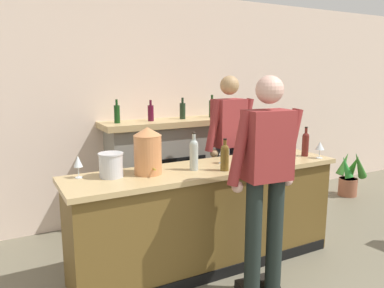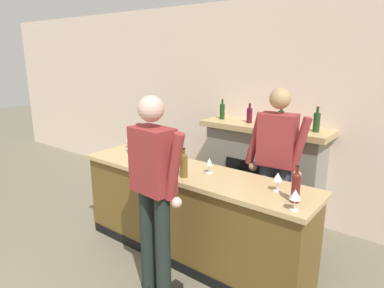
{
  "view_description": "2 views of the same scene",
  "coord_description": "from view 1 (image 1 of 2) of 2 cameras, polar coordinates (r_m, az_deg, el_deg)",
  "views": [
    {
      "loc": [
        -1.63,
        -0.55,
        1.79
      ],
      "look_at": [
        0.19,
        2.83,
        1.06
      ],
      "focal_mm": 35.0,
      "sensor_mm": 36.0,
      "label": 1
    },
    {
      "loc": [
        2.06,
        -0.24,
        2.09
      ],
      "look_at": [
        -0.13,
        2.55,
        1.15
      ],
      "focal_mm": 32.0,
      "sensor_mm": 36.0,
      "label": 2
    }
  ],
  "objects": [
    {
      "name": "wall_back_panel",
      "position": [
        4.67,
        -7.75,
        5.51
      ],
      "size": [
        12.0,
        0.07,
        2.75
      ],
      "color": "beige",
      "rests_on": "ground_plane"
    },
    {
      "name": "bar_counter",
      "position": [
        3.54,
        2.38,
        -10.99
      ],
      "size": [
        2.58,
        0.63,
        0.96
      ],
      "color": "brown",
      "rests_on": "ground_plane"
    },
    {
      "name": "fireplace_stone",
      "position": [
        4.65,
        -3.7,
        -3.77
      ],
      "size": [
        1.62,
        0.52,
        1.52
      ],
      "color": "gray",
      "rests_on": "ground_plane"
    },
    {
      "name": "potted_plant_corner",
      "position": [
        6.02,
        22.9,
        -4.44
      ],
      "size": [
        0.41,
        0.41,
        0.72
      ],
      "color": "#9D5B41",
      "rests_on": "ground_plane"
    },
    {
      "name": "person_customer",
      "position": [
        2.95,
        11.19,
        -5.28
      ],
      "size": [
        0.66,
        0.33,
        1.78
      ],
      "color": "black",
      "rests_on": "ground_plane"
    },
    {
      "name": "person_bartender",
      "position": [
        4.23,
        5.62,
        -0.38
      ],
      "size": [
        0.66,
        0.33,
        1.77
      ],
      "color": "#353A4A",
      "rests_on": "ground_plane"
    },
    {
      "name": "copper_dispenser",
      "position": [
        3.14,
        -6.76,
        -1.0
      ],
      "size": [
        0.24,
        0.27,
        0.4
      ],
      "color": "#CD834F",
      "rests_on": "bar_counter"
    },
    {
      "name": "ice_bucket_steel",
      "position": [
        3.12,
        -12.23,
        -3.14
      ],
      "size": [
        0.2,
        0.2,
        0.2
      ],
      "color": "silver",
      "rests_on": "bar_counter"
    },
    {
      "name": "wine_bottle_merlot_tall",
      "position": [
        3.26,
        5.0,
        -1.86
      ],
      "size": [
        0.07,
        0.07,
        0.28
      ],
      "color": "brown",
      "rests_on": "bar_counter"
    },
    {
      "name": "wine_bottle_port_short",
      "position": [
        3.99,
        16.9,
        0.13
      ],
      "size": [
        0.07,
        0.07,
        0.3
      ],
      "color": "#5C1C18",
      "rests_on": "bar_counter"
    },
    {
      "name": "wine_bottle_burgundy_dark",
      "position": [
        3.26,
        0.29,
        -1.43
      ],
      "size": [
        0.08,
        0.08,
        0.33
      ],
      "color": "#ABBBB5",
      "rests_on": "bar_counter"
    },
    {
      "name": "wine_glass_mid_counter",
      "position": [
        3.15,
        -16.99,
        -2.65
      ],
      "size": [
        0.07,
        0.07,
        0.19
      ],
      "color": "silver",
      "rests_on": "bar_counter"
    },
    {
      "name": "wine_glass_near_bucket",
      "position": [
        3.94,
        13.54,
        -0.02
      ],
      "size": [
        0.09,
        0.09,
        0.17
      ],
      "color": "silver",
      "rests_on": "bar_counter"
    },
    {
      "name": "wine_glass_back_row",
      "position": [
        3.93,
        18.91,
        -0.32
      ],
      "size": [
        0.09,
        0.09,
        0.17
      ],
      "color": "silver",
      "rests_on": "bar_counter"
    },
    {
      "name": "wine_glass_front_left",
      "position": [
        3.52,
        4.68,
        -1.22
      ],
      "size": [
        0.07,
        0.07,
        0.16
      ],
      "color": "silver",
      "rests_on": "bar_counter"
    }
  ]
}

